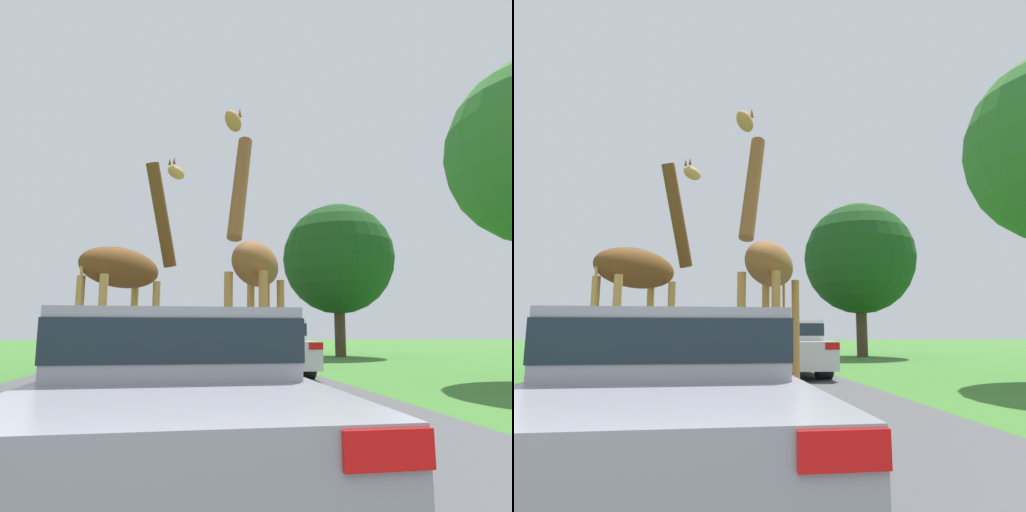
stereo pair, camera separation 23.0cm
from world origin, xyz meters
The scene contains 9 objects.
road centered at (0.00, 30.00, 0.00)m, with size 7.70×120.00×0.00m.
giraffe_near_road centered at (1.54, 9.10, 2.41)m, with size 1.64×2.89×5.02m.
giraffe_companion centered at (-0.92, 9.86, 2.44)m, with size 2.14×2.56×5.19m.
car_lead_maroon centered at (0.16, 4.34, 0.71)m, with size 1.71×4.77×1.29m.
car_queue_right centered at (-1.04, 25.71, 0.77)m, with size 1.72×4.55×1.46m.
car_queue_left centered at (-1.57, 15.92, 0.78)m, with size 1.87×4.01×1.47m.
car_far_ahead centered at (2.69, 18.23, 0.72)m, with size 1.76×3.96×1.36m.
car_verge_right centered at (2.52, 13.08, 0.76)m, with size 1.90×4.06×1.46m.
tree_right_cluster centered at (7.80, 22.13, 4.79)m, with size 5.50×5.50×7.56m.
Camera 2 is at (0.42, 0.46, 1.13)m, focal length 32.00 mm.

